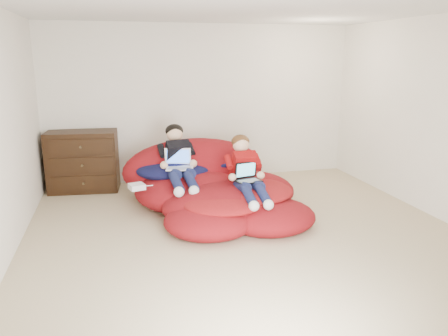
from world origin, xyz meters
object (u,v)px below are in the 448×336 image
at_px(beanbag_pile, 213,188).
at_px(laptop_black, 247,176).
at_px(younger_boy, 246,169).
at_px(dresser, 83,161).
at_px(laptop_white, 179,163).
at_px(older_boy, 178,157).

xyz_separation_m(beanbag_pile, laptop_black, (0.31, -0.52, 0.29)).
height_order(younger_boy, laptop_black, younger_boy).
distance_m(younger_boy, laptop_black, 0.10).
bearing_deg(dresser, laptop_black, -40.95).
bearing_deg(beanbag_pile, laptop_black, -58.58).
relative_size(beanbag_pile, laptop_black, 6.97).
bearing_deg(beanbag_pile, laptop_white, 170.73).
relative_size(dresser, younger_boy, 1.03).
bearing_deg(dresser, beanbag_pile, -36.06).
bearing_deg(laptop_black, younger_boy, 90.00).
xyz_separation_m(dresser, younger_boy, (2.05, -1.71, 0.18)).
bearing_deg(dresser, laptop_white, -42.75).
relative_size(dresser, beanbag_pile, 0.45).
height_order(beanbag_pile, laptop_white, beanbag_pile).
xyz_separation_m(laptop_white, laptop_black, (0.76, -0.59, -0.07)).
relative_size(dresser, laptop_black, 3.13).
distance_m(beanbag_pile, older_boy, 0.63).
xyz_separation_m(older_boy, younger_boy, (0.76, -0.60, -0.06)).
xyz_separation_m(dresser, laptop_black, (2.05, -1.78, 0.11)).
bearing_deg(laptop_black, beanbag_pile, 121.42).
xyz_separation_m(beanbag_pile, older_boy, (-0.45, 0.15, 0.42)).
bearing_deg(beanbag_pile, older_boy, 161.77).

